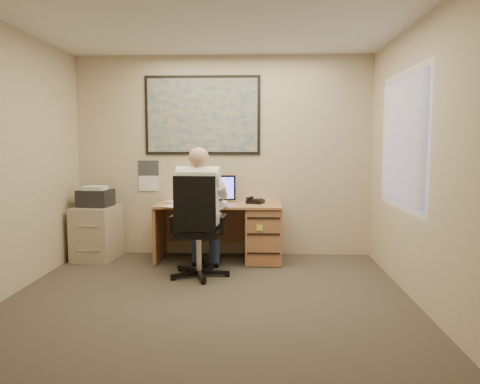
{
  "coord_description": "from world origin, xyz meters",
  "views": [
    {
      "loc": [
        0.49,
        -4.11,
        1.53
      ],
      "look_at": [
        0.27,
        1.3,
        0.96
      ],
      "focal_mm": 35.0,
      "sensor_mm": 36.0,
      "label": 1
    }
  ],
  "objects_px": {
    "desk": "(245,227)",
    "filing_cabinet": "(97,228)",
    "person": "(199,212)",
    "office_chair": "(199,248)"
  },
  "relations": [
    {
      "from": "desk",
      "to": "filing_cabinet",
      "type": "bearing_deg",
      "value": -179.66
    },
    {
      "from": "person",
      "to": "office_chair",
      "type": "bearing_deg",
      "value": -84.76
    },
    {
      "from": "filing_cabinet",
      "to": "person",
      "type": "bearing_deg",
      "value": -20.51
    },
    {
      "from": "desk",
      "to": "filing_cabinet",
      "type": "relative_size",
      "value": 1.65
    },
    {
      "from": "desk",
      "to": "office_chair",
      "type": "height_order",
      "value": "office_chair"
    },
    {
      "from": "filing_cabinet",
      "to": "desk",
      "type": "bearing_deg",
      "value": 6.24
    },
    {
      "from": "desk",
      "to": "office_chair",
      "type": "bearing_deg",
      "value": -121.48
    },
    {
      "from": "desk",
      "to": "person",
      "type": "relative_size",
      "value": 1.08
    },
    {
      "from": "filing_cabinet",
      "to": "office_chair",
      "type": "relative_size",
      "value": 0.82
    },
    {
      "from": "office_chair",
      "to": "person",
      "type": "relative_size",
      "value": 0.79
    }
  ]
}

